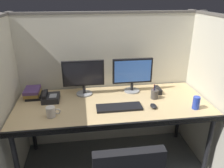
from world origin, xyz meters
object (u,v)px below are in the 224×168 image
Objects in this scene: monitor_left at (83,75)px; soda_can at (196,103)px; coffee_mug at (51,112)px; book_stack at (33,93)px; desk at (113,108)px; keyboard_main at (119,107)px; desk_phone at (50,98)px; monitor_right at (132,73)px; red_stapler at (158,90)px; pen_cup at (155,94)px; computer_mouse at (153,106)px.

monitor_left is 3.52× the size of soda_can.
coffee_mug is 0.49m from book_stack.
desk is 0.13m from keyboard_main.
coffee_mug is 0.66× the size of desk_phone.
red_stapler is at bearing -14.38° from monitor_right.
monitor_left is at bearing -179.35° from monitor_right.
desk_phone is at bearing -172.91° from monitor_right.
monitor_left reaches higher than red_stapler.
keyboard_main is at bearing -148.51° from red_stapler.
pen_cup is 0.41m from soda_can.
desk is 0.44m from monitor_right.
red_stapler is (0.08, 0.14, -0.02)m from pen_cup.
coffee_mug reaches higher than desk_phone.
computer_mouse is at bearing -115.43° from red_stapler.
keyboard_main is at bearing 171.69° from soda_can.
monitor_left is 1.00× the size of monitor_right.
monitor_left is 0.82m from red_stapler.
desk is at bearing -160.83° from red_stapler.
monitor_right is at bearing 60.69° from keyboard_main.
monitor_right is (0.52, 0.01, 0.00)m from monitor_left.
book_stack reaches higher than desk.
computer_mouse is 1.03m from desk_phone.
monitor_right reaches higher than red_stapler.
soda_can is (0.51, -0.47, -0.15)m from monitor_right.
computer_mouse is at bearing -5.60° from keyboard_main.
book_stack is (-0.81, 0.26, 0.10)m from desk.
computer_mouse is at bearing -31.31° from monitor_left.
monitor_left is 0.76m from pen_cup.
computer_mouse reaches higher than desk.
coffee_mug is 0.32m from desk_phone.
keyboard_main is at bearing -68.86° from desk.
book_stack is 0.22m from desk_phone.
red_stapler is (0.16, 0.33, 0.01)m from computer_mouse.
monitor_left is at bearing 155.79° from soda_can.
pen_cup is 0.16m from red_stapler.
red_stapler is at bearing -4.64° from monitor_left.
soda_can is (0.76, -0.22, 0.11)m from desk.
computer_mouse is at bearing 1.95° from coffee_mug.
desk is 11.83× the size of pen_cup.
computer_mouse is (0.37, -0.14, 0.07)m from desk.
monitor_right reaches higher than desk_phone.
coffee_mug is 0.84× the size of red_stapler.
pen_cup is at bearing 69.73° from computer_mouse.
keyboard_main is at bearing -48.52° from monitor_left.
coffee_mug is (-0.82, -0.43, -0.17)m from monitor_right.
book_stack reaches higher than desk_phone.
pen_cup is at bearing -47.18° from monitor_right.
keyboard_main is at bearing -158.13° from pen_cup.
monitor_left is at bearing 148.69° from computer_mouse.
computer_mouse is 0.76× the size of coffee_mug.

